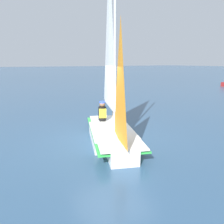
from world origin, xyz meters
TOP-DOWN VIEW (x-y plane):
  - ground_plane at (0.00, 0.00)m, footprint 260.00×260.00m
  - sailboat_main at (-0.01, -0.03)m, footprint 2.62×4.13m
  - sailor_helm at (-0.41, -0.36)m, footprint 0.38×0.41m
  - sailor_crew at (-0.24, -1.16)m, footprint 0.38×0.41m

SIDE VIEW (x-z plane):
  - ground_plane at x=0.00m, z-range 0.00..0.00m
  - sailor_helm at x=-0.41m, z-range 0.05..1.21m
  - sailor_crew at x=-0.24m, z-range 0.05..1.21m
  - sailboat_main at x=-0.01m, z-range -2.17..4.02m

